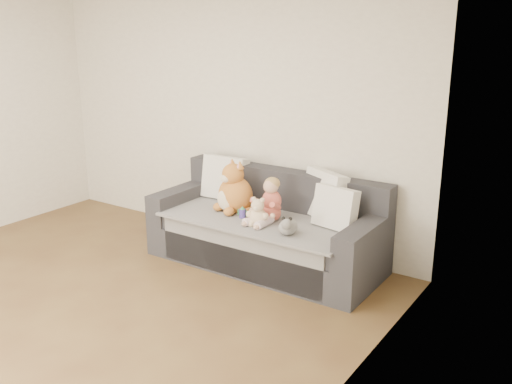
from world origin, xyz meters
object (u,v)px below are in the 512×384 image
sippy_cup (243,212)px  plush_cat (234,192)px  teddy_bear (258,214)px  sofa (267,232)px  toddler (269,203)px

sippy_cup → plush_cat: bearing=145.9°
teddy_bear → sippy_cup: size_ratio=2.43×
sofa → toddler: (0.10, -0.12, 0.33)m
sofa → teddy_bear: size_ratio=8.22×
toddler → teddy_bear: (-0.02, -0.16, -0.06)m
toddler → teddy_bear: 0.18m
sofa → sippy_cup: (-0.15, -0.18, 0.22)m
toddler → plush_cat: 0.44m
teddy_bear → sippy_cup: (-0.23, 0.10, -0.05)m
plush_cat → sippy_cup: size_ratio=4.81×
toddler → sippy_cup: toddler is taller
plush_cat → sippy_cup: bearing=-14.5°
plush_cat → teddy_bear: 0.48m
teddy_bear → plush_cat: bearing=140.4°
teddy_bear → sippy_cup: bearing=145.9°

